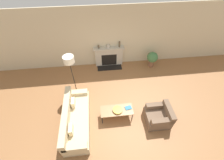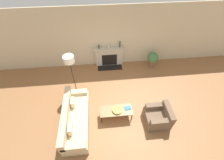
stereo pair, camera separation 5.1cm
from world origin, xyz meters
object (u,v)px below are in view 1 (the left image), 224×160
at_px(armchair_near, 159,116).
at_px(mantel_vase_left, 99,47).
at_px(floor_lamp, 69,63).
at_px(mantel_vase_center_left, 108,46).
at_px(fireplace, 109,57).
at_px(coffee_table, 117,111).
at_px(potted_plant, 152,58).
at_px(couch, 76,119).
at_px(bowl, 118,110).
at_px(mantel_vase_center_right, 119,44).
at_px(book, 128,108).

xyz_separation_m(armchair_near, mantel_vase_left, (-1.93, 3.42, 0.81)).
bearing_deg(floor_lamp, mantel_vase_center_left, 48.33).
bearing_deg(armchair_near, mantel_vase_left, -150.55).
bearing_deg(fireplace, armchair_near, -66.88).
relative_size(floor_lamp, mantel_vase_center_left, 12.74).
distance_m(fireplace, coffee_table, 3.07).
height_order(fireplace, floor_lamp, floor_lamp).
relative_size(floor_lamp, potted_plant, 2.38).
height_order(armchair_near, mantel_vase_center_left, mantel_vase_center_left).
bearing_deg(couch, fireplace, -25.28).
xyz_separation_m(mantel_vase_center_left, potted_plant, (2.13, -0.36, -0.59)).
relative_size(fireplace, bowl, 4.22).
relative_size(couch, coffee_table, 1.97).
height_order(fireplace, bowl, fireplace).
bearing_deg(potted_plant, armchair_near, -102.09).
height_order(couch, mantel_vase_center_left, mantel_vase_center_left).
distance_m(couch, coffee_table, 1.48).
height_order(mantel_vase_center_right, potted_plant, mantel_vase_center_right).
bearing_deg(armchair_near, potted_plant, 167.91).
bearing_deg(mantel_vase_center_left, armchair_near, -66.65).
distance_m(coffee_table, potted_plant, 3.46).
distance_m(coffee_table, mantel_vase_center_right, 3.22).
xyz_separation_m(couch, mantel_vase_left, (1.02, 3.19, 0.81)).
bearing_deg(coffee_table, fireplace, 89.51).
relative_size(fireplace, couch, 0.64).
distance_m(armchair_near, bowl, 1.49).
xyz_separation_m(floor_lamp, mantel_vase_left, (1.08, 1.73, -0.56)).
relative_size(floor_lamp, mantel_vase_center_right, 6.69).
relative_size(mantel_vase_center_right, potted_plant, 0.36).
bearing_deg(bowl, potted_plant, 52.55).
height_order(floor_lamp, mantel_vase_center_right, floor_lamp).
xyz_separation_m(bowl, mantel_vase_center_left, (-0.03, 3.11, 0.62)).
xyz_separation_m(fireplace, bowl, (0.00, -3.09, -0.02)).
height_order(bowl, floor_lamp, floor_lamp).
distance_m(couch, floor_lamp, 2.00).
xyz_separation_m(book, potted_plant, (1.71, 2.68, 0.05)).
bearing_deg(coffee_table, bowl, -39.13).
xyz_separation_m(couch, mantel_vase_center_right, (2.00, 3.19, 0.87)).
bearing_deg(floor_lamp, fireplace, 47.65).
relative_size(armchair_near, floor_lamp, 0.44).
bearing_deg(mantel_vase_center_left, coffee_table, -90.06).
distance_m(bowl, mantel_vase_center_left, 3.17).
xyz_separation_m(armchair_near, bowl, (-1.45, 0.31, 0.19)).
distance_m(coffee_table, book, 0.43).
bearing_deg(armchair_near, bowl, -101.98).
bearing_deg(book, mantel_vase_center_right, 77.06).
xyz_separation_m(fireplace, mantel_vase_center_right, (0.51, 0.02, 0.67)).
height_order(book, mantel_vase_left, mantel_vase_left).
xyz_separation_m(coffee_table, mantel_vase_center_right, (0.53, 3.09, 0.76)).
xyz_separation_m(mantel_vase_center_right, potted_plant, (1.60, -0.36, -0.66)).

